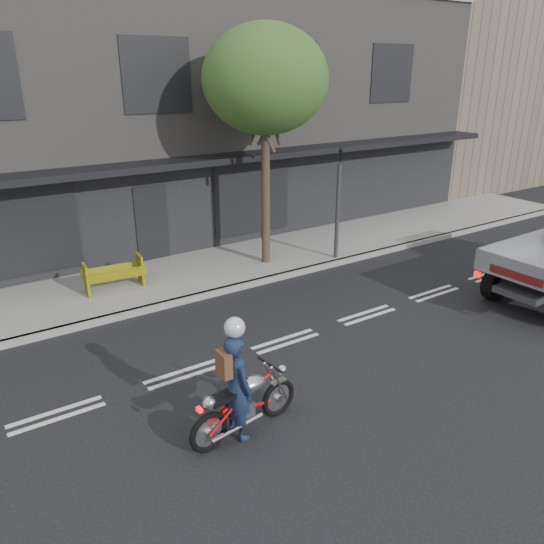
{
  "coord_description": "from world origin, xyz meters",
  "views": [
    {
      "loc": [
        -5.9,
        -8.4,
        5.59
      ],
      "look_at": [
        -0.02,
        0.5,
        1.47
      ],
      "focal_mm": 35.0,
      "sensor_mm": 36.0,
      "label": 1
    }
  ],
  "objects_px": {
    "street_tree": "(265,80)",
    "traffic_light_pole": "(338,210)",
    "motorcycle": "(245,402)",
    "construction_barrier": "(117,276)",
    "rider": "(236,387)"
  },
  "relations": [
    {
      "from": "construction_barrier",
      "to": "street_tree",
      "type": "bearing_deg",
      "value": -2.35
    },
    {
      "from": "rider",
      "to": "construction_barrier",
      "type": "bearing_deg",
      "value": -8.48
    },
    {
      "from": "street_tree",
      "to": "motorcycle",
      "type": "bearing_deg",
      "value": -125.3
    },
    {
      "from": "rider",
      "to": "traffic_light_pole",
      "type": "bearing_deg",
      "value": -57.21
    },
    {
      "from": "rider",
      "to": "street_tree",
      "type": "bearing_deg",
      "value": -43.02
    },
    {
      "from": "street_tree",
      "to": "motorcycle",
      "type": "xyz_separation_m",
      "value": [
        -4.5,
        -6.35,
        -4.72
      ]
    },
    {
      "from": "street_tree",
      "to": "traffic_light_pole",
      "type": "distance_m",
      "value": 4.23
    },
    {
      "from": "street_tree",
      "to": "motorcycle",
      "type": "distance_m",
      "value": 9.1
    },
    {
      "from": "street_tree",
      "to": "construction_barrier",
      "type": "relative_size",
      "value": 4.41
    },
    {
      "from": "motorcycle",
      "to": "rider",
      "type": "distance_m",
      "value": 0.38
    },
    {
      "from": "motorcycle",
      "to": "construction_barrier",
      "type": "distance_m",
      "value": 6.53
    },
    {
      "from": "street_tree",
      "to": "motorcycle",
      "type": "relative_size",
      "value": 3.2
    },
    {
      "from": "street_tree",
      "to": "traffic_light_pole",
      "type": "height_order",
      "value": "street_tree"
    },
    {
      "from": "construction_barrier",
      "to": "traffic_light_pole",
      "type": "bearing_deg",
      "value": -9.09
    },
    {
      "from": "traffic_light_pole",
      "to": "rider",
      "type": "bearing_deg",
      "value": -140.39
    }
  ]
}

